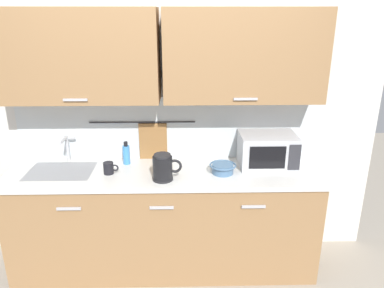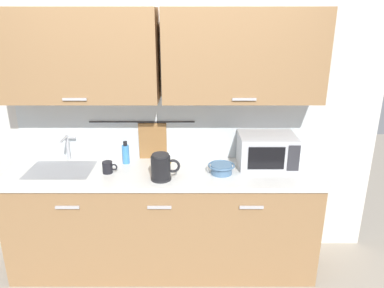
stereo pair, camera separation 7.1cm
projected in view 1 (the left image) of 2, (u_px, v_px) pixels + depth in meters
name	position (u px, v px, depth m)	size (l,w,h in m)	color
ground	(164.00, 287.00, 3.00)	(8.00, 8.00, 0.00)	#9E9384
counter_unit	(163.00, 219.00, 3.13)	(2.53, 0.64, 0.90)	#997047
back_wall_assembly	(163.00, 89.00, 2.99)	(3.70, 0.41, 2.50)	silver
sink_faucet	(67.00, 146.00, 3.12)	(0.09, 0.17, 0.22)	#B2B5BA
microwave	(267.00, 150.00, 3.05)	(0.46, 0.35, 0.27)	silver
electric_kettle	(163.00, 167.00, 2.79)	(0.23, 0.16, 0.21)	black
dish_soap_bottle	(126.00, 154.00, 3.09)	(0.06, 0.06, 0.20)	#3F8CD8
mug_near_sink	(109.00, 168.00, 2.91)	(0.12, 0.08, 0.09)	black
mixing_bowl	(223.00, 168.00, 2.92)	(0.21, 0.21, 0.08)	#4C7093
mug_by_kettle	(163.00, 162.00, 3.03)	(0.12, 0.08, 0.09)	orange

